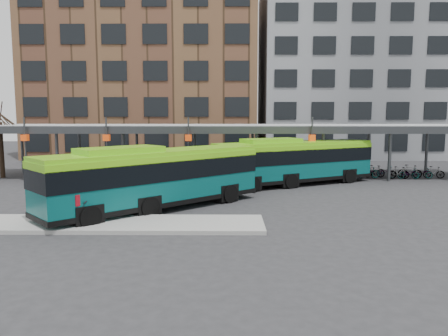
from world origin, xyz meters
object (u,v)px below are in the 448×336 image
at_px(bus_front, 155,177).
at_px(pedestrian, 81,205).
at_px(tree, 1,147).
at_px(bus_rear, 294,160).

distance_m(bus_front, pedestrian, 4.77).
xyz_separation_m(tree, bus_front, (14.10, -11.67, -0.66)).
bearing_deg(bus_front, tree, 97.23).
bearing_deg(tree, pedestrian, -53.57).
relative_size(bus_rear, pedestrian, 6.56).
distance_m(tree, bus_rear, 22.84).
relative_size(bus_front, pedestrian, 5.94).
bearing_deg(bus_front, bus_rear, 1.46).
height_order(tree, pedestrian, tree).
height_order(bus_front, pedestrian, bus_front).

